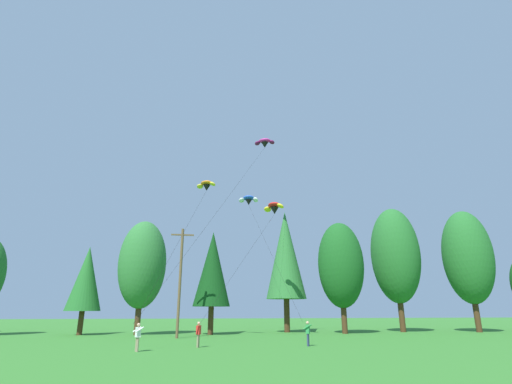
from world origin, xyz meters
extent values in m
cylinder|color=#472D19|center=(-13.52, 43.62, 1.18)|extent=(0.54, 0.54, 2.36)
cone|color=#236628|center=(-13.52, 43.62, 5.72)|extent=(3.60, 3.60, 6.72)
cylinder|color=#472D19|center=(-7.72, 42.80, 1.49)|extent=(0.60, 0.60, 2.98)
ellipsoid|color=#2D7033|center=(-7.72, 42.80, 7.23)|extent=(5.01, 5.01, 9.34)
cylinder|color=#472D19|center=(-0.18, 42.35, 1.41)|extent=(0.58, 0.58, 2.82)
cone|color=#0F3D14|center=(-0.18, 42.35, 6.83)|extent=(3.98, 3.98, 8.02)
cylinder|color=#472D19|center=(8.74, 45.31, 1.85)|extent=(0.66, 0.66, 3.71)
cone|color=#2D7033|center=(8.74, 45.31, 8.98)|extent=(4.74, 4.74, 10.55)
cylinder|color=#472D19|center=(14.31, 41.68, 1.53)|extent=(0.60, 0.60, 3.06)
ellipsoid|color=#19561E|center=(14.31, 41.68, 7.42)|extent=(5.10, 5.10, 9.59)
cylinder|color=#472D19|center=(22.23, 43.80, 1.85)|extent=(0.66, 0.66, 3.70)
ellipsoid|color=#236628|center=(22.23, 43.80, 8.96)|extent=(5.78, 5.78, 11.58)
cylinder|color=#472D19|center=(30.65, 42.01, 1.79)|extent=(0.65, 0.65, 3.59)
ellipsoid|color=#236628|center=(30.65, 42.01, 8.70)|extent=(5.67, 5.67, 11.24)
cylinder|color=brown|center=(-3.40, 37.35, 5.06)|extent=(0.26, 0.26, 10.11)
cube|color=brown|center=(-3.40, 37.35, 9.51)|extent=(2.20, 0.14, 0.14)
cylinder|color=gray|center=(-5.30, 25.74, 0.42)|extent=(0.18, 0.18, 0.84)
cylinder|color=gray|center=(-5.40, 25.92, 0.42)|extent=(0.18, 0.18, 0.84)
cube|color=white|center=(-5.35, 25.83, 1.14)|extent=(0.39, 0.45, 0.60)
sphere|color=tan|center=(-5.35, 25.83, 1.58)|extent=(0.22, 0.22, 0.22)
cylinder|color=white|center=(-5.23, 25.62, 1.30)|extent=(0.50, 0.33, 0.35)
cylinder|color=white|center=(-5.46, 26.04, 1.30)|extent=(0.50, 0.33, 0.35)
cylinder|color=gray|center=(-1.60, 28.01, 0.42)|extent=(0.17, 0.17, 0.84)
cylinder|color=gray|center=(-1.53, 28.20, 0.42)|extent=(0.17, 0.17, 0.84)
cube|color=red|center=(-1.57, 28.11, 1.14)|extent=(0.36, 0.44, 0.60)
sphere|color=tan|center=(-1.57, 28.11, 1.58)|extent=(0.22, 0.22, 0.22)
cylinder|color=red|center=(-1.65, 27.88, 1.17)|extent=(0.22, 0.15, 0.57)
cylinder|color=red|center=(-1.48, 28.33, 1.17)|extent=(0.22, 0.15, 0.57)
cylinder|color=navy|center=(6.18, 27.81, 0.42)|extent=(0.18, 0.18, 0.84)
cylinder|color=navy|center=(6.27, 27.99, 0.42)|extent=(0.18, 0.18, 0.84)
cube|color=#2D8E47|center=(6.22, 27.90, 1.14)|extent=(0.39, 0.45, 0.60)
sphere|color=tan|center=(6.22, 27.90, 1.58)|extent=(0.22, 0.22, 0.22)
cylinder|color=#2D8E47|center=(6.11, 27.69, 1.30)|extent=(0.51, 0.32, 0.35)
cylinder|color=#2D8E47|center=(6.34, 28.11, 1.30)|extent=(0.51, 0.32, 0.35)
ellipsoid|color=orange|center=(-1.30, 36.91, 14.84)|extent=(1.53, 1.47, 0.53)
ellipsoid|color=yellow|center=(-0.68, 36.41, 14.61)|extent=(0.96, 0.93, 0.67)
ellipsoid|color=yellow|center=(-1.92, 37.42, 14.61)|extent=(0.95, 0.97, 0.67)
cone|color=black|center=(-1.25, 36.98, 14.34)|extent=(1.01, 1.01, 0.62)
cylinder|color=black|center=(-3.45, 31.32, 7.83)|extent=(4.42, 11.32, 12.42)
ellipsoid|color=red|center=(5.94, 38.18, 13.13)|extent=(1.71, 1.86, 0.73)
ellipsoid|color=yellow|center=(6.47, 37.37, 12.86)|extent=(1.14, 1.12, 0.88)
ellipsoid|color=yellow|center=(5.41, 38.99, 12.86)|extent=(1.10, 1.10, 0.88)
cone|color=black|center=(6.02, 38.23, 12.54)|extent=(1.21, 1.21, 0.75)
cylinder|color=black|center=(2.14, 33.20, 6.68)|extent=(7.77, 10.07, 10.98)
ellipsoid|color=blue|center=(4.32, 46.46, 16.21)|extent=(1.62, 1.28, 0.82)
ellipsoid|color=white|center=(5.19, 46.23, 15.96)|extent=(0.80, 0.96, 0.92)
ellipsoid|color=white|center=(3.45, 46.68, 15.96)|extent=(0.98, 0.95, 0.92)
cone|color=black|center=(4.34, 46.54, 15.66)|extent=(0.98, 0.98, 0.69)
cylinder|color=black|center=(5.13, 37.30, 8.47)|extent=(1.59, 18.49, 13.70)
ellipsoid|color=#D12893|center=(5.39, 40.45, 21.60)|extent=(1.55, 1.19, 0.64)
ellipsoid|color=#66144C|center=(6.21, 40.17, 21.36)|extent=(0.83, 0.83, 0.77)
ellipsoid|color=#66144C|center=(4.58, 40.73, 21.36)|extent=(0.90, 0.85, 0.77)
cone|color=black|center=(5.42, 40.52, 21.07)|extent=(0.98, 0.98, 0.66)
cylinder|color=black|center=(-0.12, 33.09, 11.18)|extent=(11.09, 14.86, 19.13)
camera|label=1|loc=(-1.89, -0.60, 2.49)|focal=27.01mm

